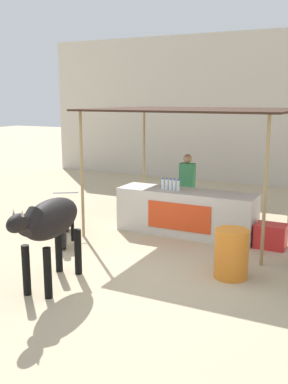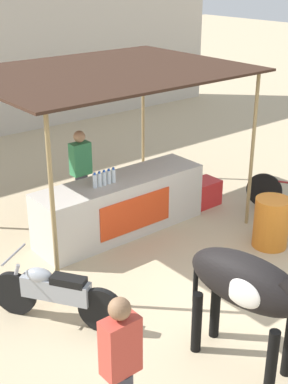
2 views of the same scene
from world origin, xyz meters
name	(u,v)px [view 2 (image 2 of 2)]	position (x,y,z in m)	size (l,w,h in m)	color
ground_plane	(215,287)	(0.00, 0.00, 0.00)	(60.00, 60.00, 0.00)	tan
stall_counter	(121,205)	(0.00, 2.20, 0.48)	(3.00, 0.82, 0.96)	beige
stall_awning	(107,77)	(0.00, 2.50, 2.58)	(4.20, 3.20, 2.68)	#382319
water_bottle_row	(104,178)	(-0.35, 2.15, 1.07)	(0.43, 0.07, 0.25)	silver
vendor_behind_counter	(81,176)	(-0.27, 2.95, 0.85)	(0.34, 0.22, 1.65)	#383842
cooler_box	(203,193)	(1.84, 2.10, 0.24)	(0.60, 0.44, 0.48)	red
water_barrel	(271,223)	(1.55, 0.29, 0.41)	(0.56, 0.56, 0.82)	orange
cow	(251,287)	(-0.88, -1.30, 1.03)	(0.71, 1.85, 1.44)	black
motorcycle_parked	(55,292)	(-2.13, 0.74, 0.43)	(1.07, 1.55, 0.90)	black
passerby_on_street	(121,374)	(-2.62, -1.31, 0.85)	(0.34, 0.22, 1.65)	#383842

